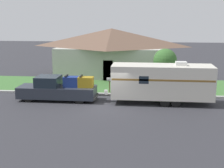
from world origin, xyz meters
The scene contains 8 objects.
ground_plane centered at (0.00, 0.00, 0.00)m, with size 120.00×120.00×0.00m, color #2D2D33.
curb_strip centered at (0.00, 3.75, 0.07)m, with size 80.00×0.30×0.14m.
lawn_strip centered at (0.00, 7.40, 0.01)m, with size 80.00×7.00×0.03m.
house_across_street centered at (-1.38, 13.09, 2.69)m, with size 12.57×7.43×5.20m.
pickup_truck centered at (-4.37, 1.66, 0.88)m, with size 6.19×1.99×2.03m.
travel_trailer centered at (3.71, 1.66, 1.68)m, with size 8.62×2.33×3.21m.
mailbox centered at (-0.61, 4.51, 1.01)m, with size 0.48×0.20×1.31m.
tree_in_yard centered at (4.17, 6.29, 2.65)m, with size 2.08×2.08×3.71m.
Camera 1 is at (2.45, -21.60, 6.48)m, focal length 50.00 mm.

